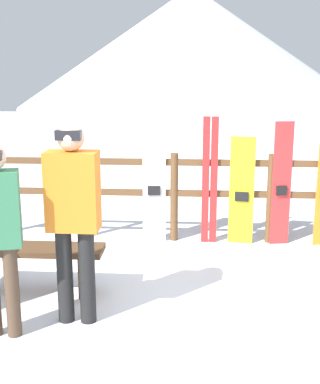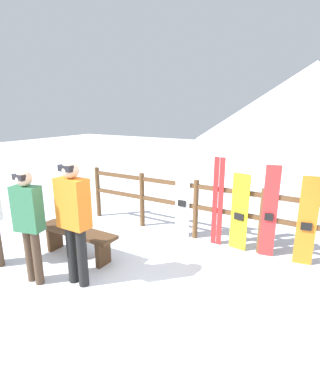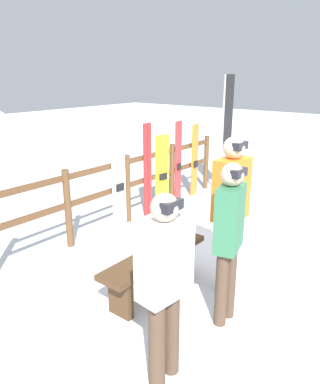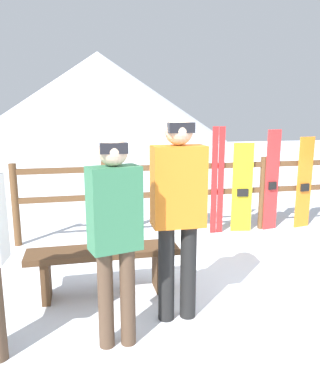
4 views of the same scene
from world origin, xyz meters
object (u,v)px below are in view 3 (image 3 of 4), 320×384
object	(u,v)px
snowboard_white	(119,183)
ski_pair_red	(148,170)
person_orange	(231,204)
snowboard_orange	(195,161)
person_plaid_green	(229,232)
person_white	(165,278)
snowboard_yellow	(162,173)
snowboard_red	(178,163)
bench	(155,263)
rental_flag	(226,121)

from	to	relation	value
snowboard_white	ski_pair_red	world-z (taller)	ski_pair_red
person_orange	ski_pair_red	world-z (taller)	person_orange
snowboard_orange	person_plaid_green	bearing A→B (deg)	-142.04
person_white	person_orange	bearing A→B (deg)	10.34
snowboard_yellow	snowboard_red	size ratio (longest dim) A/B	0.88
bench	ski_pair_red	distance (m)	2.54
snowboard_white	rental_flag	xyz separation A→B (m)	(2.68, -0.40, 0.75)
snowboard_white	snowboard_yellow	xyz separation A→B (m)	(1.12, -0.00, -0.07)
snowboard_orange	snowboard_white	bearing A→B (deg)	180.00
person_plaid_green	ski_pair_red	world-z (taller)	person_plaid_green
bench	ski_pair_red	size ratio (longest dim) A/B	0.92
snowboard_white	snowboard_red	world-z (taller)	snowboard_red
ski_pair_red	snowboard_orange	xyz separation A→B (m)	(1.48, -0.00, -0.09)
ski_pair_red	snowboard_red	xyz separation A→B (m)	(0.90, -0.00, -0.03)
person_plaid_green	snowboard_white	bearing A→B (deg)	66.85
ski_pair_red	snowboard_red	size ratio (longest dim) A/B	1.03
person_orange	snowboard_red	size ratio (longest dim) A/B	1.13
person_orange	snowboard_white	world-z (taller)	person_orange
ski_pair_red	person_white	bearing A→B (deg)	-137.57
person_orange	snowboard_orange	bearing A→B (deg)	39.89
snowboard_orange	snowboard_yellow	bearing A→B (deg)	-180.00
bench	person_white	world-z (taller)	person_white
person_orange	ski_pair_red	size ratio (longest dim) A/B	1.10
person_white	rental_flag	xyz separation A→B (m)	(4.76, 2.15, 0.57)
person_plaid_green	snowboard_white	world-z (taller)	person_plaid_green
bench	snowboard_white	world-z (taller)	snowboard_white
person_plaid_green	snowboard_orange	bearing A→B (deg)	37.96
snowboard_red	person_plaid_green	bearing A→B (deg)	-136.62
person_plaid_green	snowboard_orange	xyz separation A→B (m)	(3.28, 2.56, -0.25)
bench	ski_pair_red	xyz separation A→B (m)	(1.85, 1.68, 0.45)
bench	snowboard_yellow	world-z (taller)	snowboard_yellow
snowboard_orange	rental_flag	bearing A→B (deg)	-38.93
snowboard_white	snowboard_yellow	distance (m)	1.12
ski_pair_red	snowboard_orange	size ratio (longest dim) A/B	1.12
bench	rental_flag	world-z (taller)	rental_flag
snowboard_white	snowboard_orange	size ratio (longest dim) A/B	1.04
person_white	snowboard_orange	xyz separation A→B (m)	(4.27, 2.55, -0.21)
bench	snowboard_red	distance (m)	3.25
bench	person_plaid_green	bearing A→B (deg)	-87.20
snowboard_yellow	ski_pair_red	bearing A→B (deg)	179.51
person_white	bench	bearing A→B (deg)	42.66
person_orange	rental_flag	distance (m)	3.74
person_plaid_green	rental_flag	size ratio (longest dim) A/B	0.69
bench	snowboard_red	bearing A→B (deg)	31.37
bench	snowboard_red	world-z (taller)	snowboard_red
snowboard_white	snowboard_orange	xyz separation A→B (m)	(2.18, -0.00, -0.03)
ski_pair_red	snowboard_orange	world-z (taller)	ski_pair_red
ski_pair_red	snowboard_orange	bearing A→B (deg)	-0.13
bench	person_plaid_green	world-z (taller)	person_plaid_green
snowboard_red	snowboard_yellow	bearing A→B (deg)	-179.98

